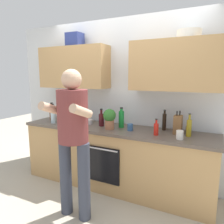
% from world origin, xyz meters
% --- Properties ---
extents(ground_plane, '(12.00, 12.00, 0.00)m').
position_xyz_m(ground_plane, '(0.00, 0.00, 0.00)').
color(ground_plane, '#B2A893').
extents(back_wall_unit, '(4.00, 0.38, 2.50)m').
position_xyz_m(back_wall_unit, '(0.00, 0.27, 1.50)').
color(back_wall_unit, silver).
rests_on(back_wall_unit, ground).
extents(counter, '(2.84, 0.67, 0.90)m').
position_xyz_m(counter, '(-0.00, -0.00, 0.45)').
color(counter, tan).
rests_on(counter, ground).
extents(person_standing, '(0.49, 0.45, 1.72)m').
position_xyz_m(person_standing, '(-0.10, -0.83, 1.02)').
color(person_standing, '#383D4C').
rests_on(person_standing, ground).
extents(bottle_hotsauce, '(0.06, 0.06, 0.21)m').
position_xyz_m(bottle_hotsauce, '(0.65, -0.10, 0.98)').
color(bottle_hotsauce, red).
rests_on(bottle_hotsauce, counter).
extents(bottle_water, '(0.08, 0.08, 0.31)m').
position_xyz_m(bottle_water, '(-1.00, -0.14, 1.03)').
color(bottle_water, silver).
rests_on(bottle_water, counter).
extents(bottle_wine, '(0.08, 0.08, 0.26)m').
position_xyz_m(bottle_wine, '(-0.22, 0.02, 1.00)').
color(bottle_wine, '#471419').
rests_on(bottle_wine, counter).
extents(bottle_syrup, '(0.06, 0.06, 0.23)m').
position_xyz_m(bottle_syrup, '(-0.84, -0.12, 0.99)').
color(bottle_syrup, '#8C4C14').
rests_on(bottle_syrup, counter).
extents(bottle_vinegar, '(0.08, 0.08, 0.30)m').
position_xyz_m(bottle_vinegar, '(-1.18, 0.02, 1.03)').
color(bottle_vinegar, brown).
rests_on(bottle_vinegar, counter).
extents(bottle_oil, '(0.06, 0.06, 0.29)m').
position_xyz_m(bottle_oil, '(1.03, 0.02, 1.01)').
color(bottle_oil, olive).
rests_on(bottle_oil, counter).
extents(bottle_soy, '(0.05, 0.05, 0.28)m').
position_xyz_m(bottle_soy, '(0.68, 0.20, 1.02)').
color(bottle_soy, black).
rests_on(bottle_soy, counter).
extents(bottle_soda, '(0.08, 0.08, 0.30)m').
position_xyz_m(bottle_soda, '(0.08, 0.08, 1.03)').
color(bottle_soda, '#198C33').
rests_on(bottle_soda, counter).
extents(cup_coffee, '(0.08, 0.08, 0.11)m').
position_xyz_m(cup_coffee, '(0.95, -0.15, 0.95)').
color(cup_coffee, white).
rests_on(cup_coffee, counter).
extents(cup_stoneware, '(0.08, 0.08, 0.09)m').
position_xyz_m(cup_stoneware, '(1.01, 0.18, 0.94)').
color(cup_stoneware, slate).
rests_on(cup_stoneware, counter).
extents(cup_tea, '(0.08, 0.08, 0.10)m').
position_xyz_m(cup_tea, '(0.27, -0.04, 0.95)').
color(cup_tea, '#33598C').
rests_on(cup_tea, counter).
extents(mixing_bowl, '(0.20, 0.20, 0.07)m').
position_xyz_m(mixing_bowl, '(-0.50, 0.04, 0.94)').
color(mixing_bowl, silver).
rests_on(mixing_bowl, counter).
extents(knife_block, '(0.10, 0.14, 0.30)m').
position_xyz_m(knife_block, '(0.88, 0.09, 1.02)').
color(knife_block, brown).
rests_on(knife_block, counter).
extents(potted_herb, '(0.18, 0.18, 0.29)m').
position_xyz_m(potted_herb, '(-0.02, -0.09, 1.06)').
color(potted_herb, '#9E6647').
rests_on(potted_herb, counter).
extents(grocery_bag_rice, '(0.26, 0.18, 0.19)m').
position_xyz_m(grocery_bag_rice, '(-0.91, 0.08, 1.00)').
color(grocery_bag_rice, beige).
rests_on(grocery_bag_rice, counter).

